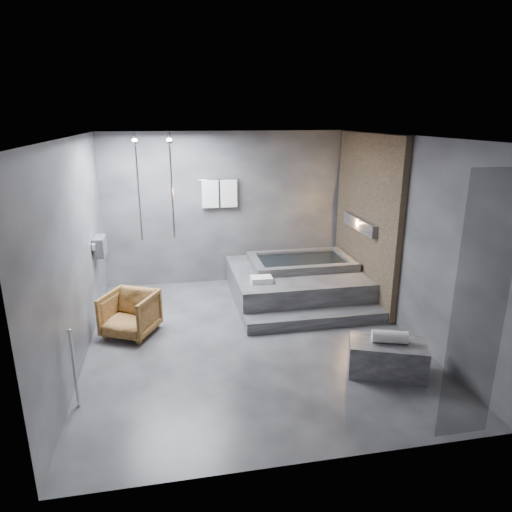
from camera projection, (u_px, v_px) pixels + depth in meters
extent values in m
plane|color=#2B2C2E|center=(252.00, 339.00, 6.53)|extent=(5.00, 5.00, 0.00)
cube|color=#49494B|center=(251.00, 137.00, 5.70)|extent=(4.50, 5.00, 0.04)
cube|color=#35363A|center=(227.00, 209.00, 8.46)|extent=(4.50, 0.04, 2.80)
cube|color=#35363A|center=(305.00, 325.00, 3.77)|extent=(4.50, 0.04, 2.80)
cube|color=#35363A|center=(75.00, 254.00, 5.71)|extent=(0.04, 5.00, 2.80)
cube|color=#35363A|center=(406.00, 236.00, 6.52)|extent=(0.04, 5.00, 2.80)
cube|color=#987B59|center=(366.00, 218.00, 7.68)|extent=(0.10, 2.40, 2.78)
cube|color=#FF9938|center=(361.00, 224.00, 7.70)|extent=(0.14, 1.20, 0.20)
cube|color=slate|center=(100.00, 246.00, 7.13)|extent=(0.16, 0.42, 0.30)
imported|color=beige|center=(100.00, 251.00, 7.05)|extent=(0.08, 0.08, 0.21)
imported|color=beige|center=(102.00, 249.00, 7.24)|extent=(0.07, 0.07, 0.15)
cylinder|color=silver|center=(172.00, 187.00, 7.71)|extent=(0.04, 0.04, 1.80)
cylinder|color=silver|center=(138.00, 188.00, 7.61)|extent=(0.04, 0.04, 1.80)
cylinder|color=silver|center=(219.00, 180.00, 8.21)|extent=(0.75, 0.02, 0.02)
cube|color=white|center=(210.00, 194.00, 8.24)|extent=(0.30, 0.06, 0.50)
cube|color=white|center=(229.00, 193.00, 8.30)|extent=(0.30, 0.06, 0.50)
cylinder|color=silver|center=(74.00, 370.00, 4.88)|extent=(0.04, 0.04, 0.90)
cube|color=black|center=(479.00, 312.00, 4.13)|extent=(0.55, 0.01, 2.60)
cube|color=#303033|center=(296.00, 283.00, 8.00)|extent=(2.20, 2.00, 0.50)
cube|color=#303033|center=(316.00, 319.00, 6.94)|extent=(2.20, 0.36, 0.18)
cube|color=#38383A|center=(387.00, 358.00, 5.60)|extent=(1.03, 0.80, 0.41)
imported|color=#4D2F13|center=(130.00, 314.00, 6.58)|extent=(0.92, 0.93, 0.64)
cylinder|color=white|center=(390.00, 337.00, 5.52)|extent=(0.45, 0.28, 0.15)
cube|color=white|center=(261.00, 279.00, 7.30)|extent=(0.34, 0.26, 0.09)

